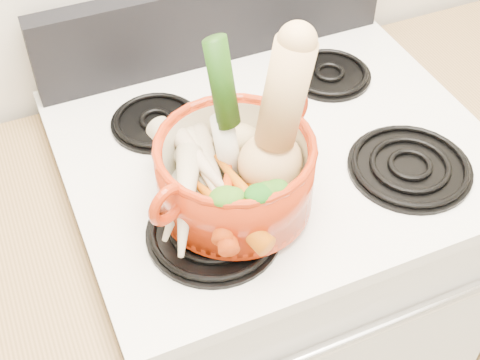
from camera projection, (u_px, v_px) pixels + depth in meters
name	position (u px, v px, depth m)	size (l,w,h in m)	color
stove_body	(268.00, 293.00, 1.61)	(0.76, 0.65, 0.92)	silver
cooktop	(276.00, 148.00, 1.27)	(0.78, 0.67, 0.03)	white
control_backsplash	(215.00, 21.00, 1.38)	(0.76, 0.05, 0.18)	black
oven_handle	(357.00, 336.00, 1.16)	(0.02, 0.02, 0.60)	silver
burner_front_left	(214.00, 230.00, 1.09)	(0.22, 0.22, 0.02)	black
burner_front_right	(410.00, 166.00, 1.20)	(0.22, 0.22, 0.02)	black
burner_back_left	(156.00, 121.00, 1.28)	(0.17, 0.17, 0.02)	black
burner_back_right	(329.00, 73.00, 1.39)	(0.17, 0.17, 0.02)	black
dutch_oven	(235.00, 174.00, 1.08)	(0.26, 0.26, 0.13)	#A22609
pot_handle_left	(168.00, 205.00, 0.98)	(0.07, 0.07, 0.02)	#A22609
pot_handle_right	(293.00, 111.00, 1.13)	(0.07, 0.07, 0.02)	#A22609
squash	(273.00, 120.00, 1.02)	(0.11, 0.11, 0.27)	#DEB071
leek	(227.00, 115.00, 1.03)	(0.04, 0.04, 0.27)	silver
ginger	(236.00, 137.00, 1.16)	(0.09, 0.07, 0.05)	#D3C182
parsnip_0	(194.00, 169.00, 1.11)	(0.04, 0.04, 0.23)	beige
parsnip_1	(184.00, 185.00, 1.08)	(0.04, 0.04, 0.21)	beige
parsnip_2	(213.00, 172.00, 1.09)	(0.04, 0.04, 0.20)	beige
parsnip_3	(185.00, 199.00, 1.04)	(0.04, 0.04, 0.20)	beige
parsnip_4	(200.00, 160.00, 1.09)	(0.04, 0.04, 0.19)	beige
parsnip_5	(203.00, 164.00, 1.08)	(0.04, 0.04, 0.19)	beige
carrot_0	(228.00, 213.00, 1.04)	(0.04, 0.04, 0.18)	#C75C09
carrot_1	(222.00, 212.00, 1.04)	(0.03, 0.03, 0.16)	red
carrot_2	(257.00, 193.00, 1.06)	(0.03, 0.03, 0.15)	#BE5009
carrot_3	(226.00, 201.00, 1.04)	(0.03, 0.03, 0.16)	#DE3F0B
carrot_4	(240.00, 187.00, 1.06)	(0.03, 0.03, 0.15)	#D1650A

